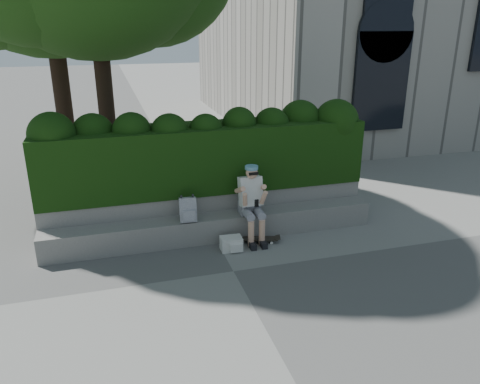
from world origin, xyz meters
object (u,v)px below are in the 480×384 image
object	(u,v)px
person	(251,200)
backpack_ground	(231,244)
skateboard	(257,239)
backpack_plaid	(188,210)

from	to	relation	value
person	backpack_ground	size ratio (longest dim) A/B	3.77
person	skateboard	distance (m)	0.71
person	backpack_plaid	size ratio (longest dim) A/B	3.24
backpack_plaid	person	bearing A→B (deg)	0.24
skateboard	backpack_plaid	xyz separation A→B (m)	(-1.18, 0.26, 0.60)
backpack_plaid	backpack_ground	size ratio (longest dim) A/B	1.16
person	backpack_ground	world-z (taller)	person
skateboard	backpack_ground	distance (m)	0.55
backpack_plaid	backpack_ground	world-z (taller)	backpack_plaid
backpack_plaid	skateboard	bearing A→B (deg)	-7.92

